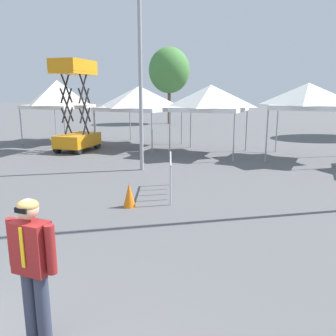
% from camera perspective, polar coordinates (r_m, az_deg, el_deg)
% --- Properties ---
extents(canopy_tent_left_of_center, '(3.22, 3.22, 3.53)m').
position_cam_1_polar(canopy_tent_left_of_center, '(21.08, -17.68, 11.46)').
color(canopy_tent_left_of_center, '#9E9EA3').
rests_on(canopy_tent_left_of_center, ground).
extents(canopy_tent_far_left, '(3.73, 3.73, 3.18)m').
position_cam_1_polar(canopy_tent_far_left, '(18.69, -4.75, 11.34)').
color(canopy_tent_far_left, '#9E9EA3').
rests_on(canopy_tent_far_left, ground).
extents(canopy_tent_behind_center, '(3.11, 3.11, 3.20)m').
position_cam_1_polar(canopy_tent_behind_center, '(16.43, 7.03, 11.33)').
color(canopy_tent_behind_center, '#9E9EA3').
rests_on(canopy_tent_behind_center, ground).
extents(canopy_tent_center, '(2.96, 2.96, 3.26)m').
position_cam_1_polar(canopy_tent_center, '(16.11, 21.98, 10.87)').
color(canopy_tent_center, '#9E9EA3').
rests_on(canopy_tent_center, ground).
extents(scissor_lift, '(1.65, 2.44, 4.37)m').
position_cam_1_polar(scissor_lift, '(17.76, -14.76, 6.87)').
color(scissor_lift, black).
rests_on(scissor_lift, ground).
extents(person_foreground, '(0.65, 0.26, 1.78)m').
position_cam_1_polar(person_foreground, '(4.30, -21.32, -14.27)').
color(person_foreground, '#33384C').
rests_on(person_foreground, ground).
extents(light_pole_near_lift, '(0.36, 0.36, 7.79)m').
position_cam_1_polar(light_pole_near_lift, '(12.96, -4.63, 19.29)').
color(light_pole_near_lift, '#9E9EA3').
rests_on(light_pole_near_lift, ground).
extents(tree_behind_tents_right, '(3.65, 3.65, 6.75)m').
position_cam_1_polar(tree_behind_tents_right, '(32.18, 0.20, 15.72)').
color(tree_behind_tents_right, brown).
rests_on(tree_behind_tents_right, ground).
extents(crowd_barrier_by_lift, '(0.88, 1.95, 1.08)m').
position_cam_1_polar(crowd_barrier_by_lift, '(9.90, 0.41, -0.10)').
color(crowd_barrier_by_lift, '#B7BABF').
rests_on(crowd_barrier_by_lift, ground).
extents(traffic_cone_lot_center, '(0.32, 0.32, 0.63)m').
position_cam_1_polar(traffic_cone_lot_center, '(8.95, -6.39, -4.43)').
color(traffic_cone_lot_center, orange).
rests_on(traffic_cone_lot_center, ground).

